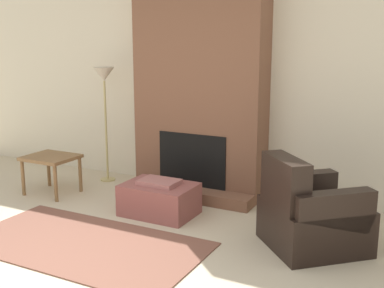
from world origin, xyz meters
TOP-DOWN VIEW (x-y plane):
  - wall_back at (0.00, 3.07)m, footprint 8.36×0.06m
  - fireplace at (0.00, 2.81)m, footprint 1.65×0.69m
  - ottoman at (-0.03, 1.88)m, footprint 0.78×0.55m
  - armchair at (1.64, 1.78)m, footprint 1.14×1.13m
  - side_table at (-1.61, 1.90)m, footprint 0.61×0.52m
  - floor_lamp_left at (-1.35, 2.70)m, footprint 0.28×0.28m
  - area_rug at (-0.25, 0.86)m, footprint 2.31×1.22m

SIDE VIEW (x-z plane):
  - area_rug at x=-0.25m, z-range 0.00..0.01m
  - ottoman at x=-0.03m, z-range -0.02..0.38m
  - armchair at x=1.64m, z-range -0.15..0.73m
  - side_table at x=-1.61m, z-range 0.17..0.66m
  - fireplace at x=0.00m, z-range -0.04..2.56m
  - wall_back at x=0.00m, z-range 0.00..2.60m
  - floor_lamp_left at x=-1.35m, z-range 0.56..2.11m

